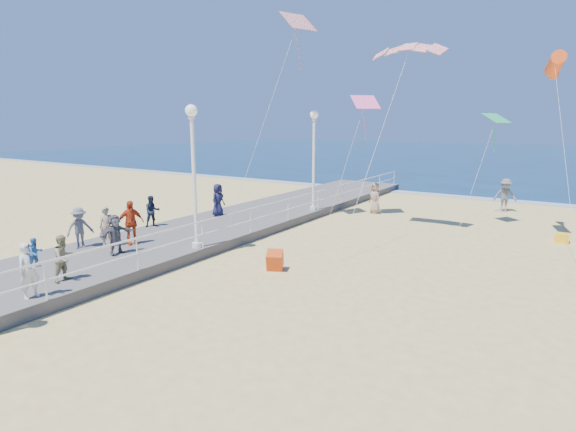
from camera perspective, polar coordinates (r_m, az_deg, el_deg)
The scene contains 25 objects.
ground at distance 14.59m, azimuth 4.08°, elevation -8.60°, with size 160.00×160.00×0.00m, color #DDC273.
ocean at distance 77.49m, azimuth 27.95°, elevation 6.61°, with size 160.00×90.00×0.05m, color #0C2748.
surf_line at distance 33.57m, azimuth 21.11°, elevation 2.30°, with size 160.00×1.20×0.04m, color silver.
boardwalk at distance 19.09m, azimuth -16.11°, elevation -3.50°, with size 5.00×44.00×0.40m, color #67625D.
railing at distance 17.12m, azimuth -10.87°, elevation -1.36°, with size 0.05×42.00×0.55m.
lamp_post_mid at distance 16.95m, azimuth -11.92°, elevation 6.74°, with size 0.44×0.44×5.32m.
lamp_post_far at distance 24.19m, azimuth 3.29°, elevation 8.37°, with size 0.44×0.44×5.32m.
woman_holding_toddler at distance 13.99m, azimuth -30.03°, elevation -6.02°, with size 0.56×0.37×1.55m, color silver.
toddler_held at distance 13.80m, azimuth -29.39°, elevation -4.09°, with size 0.40×0.31×0.81m, color #2F66B0.
spectator_1 at distance 15.05m, azimuth -26.57°, elevation -4.78°, with size 0.69×0.53×1.41m, color #9A936A.
spectator_2 at distance 18.73m, azimuth -24.94°, elevation -1.36°, with size 1.00×0.58×1.55m, color slate.
spectator_3 at distance 18.49m, azimuth -19.36°, elevation -0.79°, with size 1.02×0.42×1.74m, color red.
spectator_4 at distance 23.11m, azimuth -8.89°, elevation 2.03°, with size 0.81×0.53×1.66m, color #1A1B3B.
spectator_5 at distance 17.35m, azimuth -21.04°, elevation -2.18°, with size 1.35×0.43×1.45m, color #5C5B60.
spectator_6 at distance 18.47m, azimuth -21.99°, elevation -1.29°, with size 0.57×0.37×1.55m, color gray.
spectator_7 at distance 21.41m, azimuth -16.86°, elevation 0.59°, with size 0.69×0.54×1.43m, color #192438.
beach_walker_a at distance 28.93m, azimuth 25.86°, elevation 2.39°, with size 1.25×0.72×1.93m, color #5F5E63.
beach_walker_c at distance 26.07m, azimuth 11.00°, elevation 2.26°, with size 0.86×0.56×1.75m, color gray.
box_kite at distance 15.76m, azimuth -1.67°, elevation -5.86°, with size 0.55×0.55×0.60m, color red.
beach_chair_left at distance 22.71m, azimuth 31.43°, elevation -2.40°, with size 0.55×0.55×0.40m, color yellow.
kite_parafoil at distance 21.17m, azimuth 15.02°, elevation 20.03°, with size 3.19×0.90×0.30m, color red, non-canonical shape.
kite_windsock at distance 21.90m, azimuth 30.82°, elevation 16.25°, with size 0.56×0.56×2.81m, color #ED4913.
kite_diamond_pink at distance 24.32m, azimuth 9.79°, elevation 14.08°, with size 1.31×1.31×0.02m, color pink.
kite_diamond_green at distance 24.02m, azimuth 24.94°, elevation 11.21°, with size 1.04×1.04×0.02m, color #23A75E.
kite_diamond_redwhite at distance 23.26m, azimuth 1.29°, elevation 23.49°, with size 1.44×1.44×0.02m, color red.
Camera 1 is at (6.50, -12.05, 5.05)m, focal length 28.00 mm.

